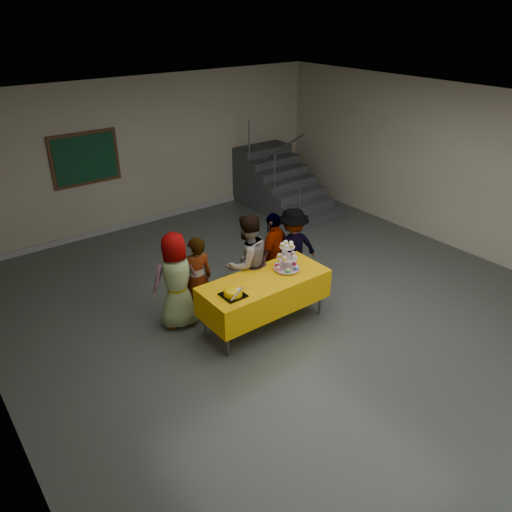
{
  "coord_description": "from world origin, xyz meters",
  "views": [
    {
      "loc": [
        -4.31,
        -4.33,
        4.25
      ],
      "look_at": [
        -0.54,
        0.66,
        1.05
      ],
      "focal_mm": 35.0,
      "sensor_mm": 36.0,
      "label": 1
    }
  ],
  "objects_px": {
    "schoolchild_e": "(292,248)",
    "cupcake_stand": "(287,259)",
    "bake_table": "(264,292)",
    "staircase": "(277,184)",
    "schoolchild_c": "(247,263)",
    "bear_cake": "(233,292)",
    "schoolchild_a": "(176,281)",
    "schoolchild_b": "(197,279)",
    "noticeboard": "(85,159)",
    "schoolchild_d": "(274,253)"
  },
  "relations": [
    {
      "from": "schoolchild_d",
      "to": "bear_cake",
      "type": "bearing_deg",
      "value": 5.63
    },
    {
      "from": "schoolchild_a",
      "to": "staircase",
      "type": "bearing_deg",
      "value": -130.06
    },
    {
      "from": "bear_cake",
      "to": "schoolchild_c",
      "type": "distance_m",
      "value": 0.94
    },
    {
      "from": "schoolchild_a",
      "to": "schoolchild_e",
      "type": "height_order",
      "value": "schoolchild_a"
    },
    {
      "from": "bear_cake",
      "to": "schoolchild_c",
      "type": "bearing_deg",
      "value": 42.16
    },
    {
      "from": "bake_table",
      "to": "noticeboard",
      "type": "distance_m",
      "value": 4.69
    },
    {
      "from": "schoolchild_a",
      "to": "noticeboard",
      "type": "distance_m",
      "value": 3.84
    },
    {
      "from": "cupcake_stand",
      "to": "schoolchild_d",
      "type": "height_order",
      "value": "schoolchild_d"
    },
    {
      "from": "schoolchild_d",
      "to": "schoolchild_e",
      "type": "xyz_separation_m",
      "value": [
        0.37,
        -0.03,
        -0.01
      ]
    },
    {
      "from": "schoolchild_a",
      "to": "schoolchild_c",
      "type": "distance_m",
      "value": 1.09
    },
    {
      "from": "schoolchild_a",
      "to": "schoolchild_d",
      "type": "height_order",
      "value": "schoolchild_a"
    },
    {
      "from": "bake_table",
      "to": "bear_cake",
      "type": "height_order",
      "value": "bear_cake"
    },
    {
      "from": "schoolchild_d",
      "to": "schoolchild_e",
      "type": "relative_size",
      "value": 1.01
    },
    {
      "from": "schoolchild_b",
      "to": "schoolchild_e",
      "type": "bearing_deg",
      "value": -175.95
    },
    {
      "from": "schoolchild_a",
      "to": "schoolchild_b",
      "type": "height_order",
      "value": "schoolchild_a"
    },
    {
      "from": "schoolchild_d",
      "to": "noticeboard",
      "type": "height_order",
      "value": "noticeboard"
    },
    {
      "from": "bake_table",
      "to": "schoolchild_c",
      "type": "xyz_separation_m",
      "value": [
        0.08,
        0.53,
        0.21
      ]
    },
    {
      "from": "staircase",
      "to": "schoolchild_a",
      "type": "bearing_deg",
      "value": -145.48
    },
    {
      "from": "cupcake_stand",
      "to": "schoolchild_a",
      "type": "distance_m",
      "value": 1.61
    },
    {
      "from": "noticeboard",
      "to": "schoolchild_b",
      "type": "bearing_deg",
      "value": -88.19
    },
    {
      "from": "cupcake_stand",
      "to": "schoolchild_c",
      "type": "distance_m",
      "value": 0.64
    },
    {
      "from": "schoolchild_a",
      "to": "bear_cake",
      "type": "bearing_deg",
      "value": 128.36
    },
    {
      "from": "schoolchild_a",
      "to": "schoolchild_d",
      "type": "bearing_deg",
      "value": -168.3
    },
    {
      "from": "schoolchild_c",
      "to": "noticeboard",
      "type": "height_order",
      "value": "noticeboard"
    },
    {
      "from": "cupcake_stand",
      "to": "schoolchild_d",
      "type": "relative_size",
      "value": 0.32
    },
    {
      "from": "cupcake_stand",
      "to": "schoolchild_d",
      "type": "distance_m",
      "value": 0.75
    },
    {
      "from": "schoolchild_b",
      "to": "noticeboard",
      "type": "distance_m",
      "value": 3.89
    },
    {
      "from": "schoolchild_c",
      "to": "noticeboard",
      "type": "relative_size",
      "value": 1.18
    },
    {
      "from": "staircase",
      "to": "noticeboard",
      "type": "height_order",
      "value": "noticeboard"
    },
    {
      "from": "schoolchild_c",
      "to": "staircase",
      "type": "bearing_deg",
      "value": -137.34
    },
    {
      "from": "schoolchild_e",
      "to": "staircase",
      "type": "xyz_separation_m",
      "value": [
        2.17,
        3.04,
        -0.19
      ]
    },
    {
      "from": "bear_cake",
      "to": "schoolchild_b",
      "type": "height_order",
      "value": "schoolchild_b"
    },
    {
      "from": "schoolchild_c",
      "to": "staircase",
      "type": "distance_m",
      "value": 4.46
    },
    {
      "from": "schoolchild_e",
      "to": "cupcake_stand",
      "type": "bearing_deg",
      "value": 54.78
    },
    {
      "from": "schoolchild_a",
      "to": "schoolchild_e",
      "type": "bearing_deg",
      "value": -168.48
    },
    {
      "from": "bear_cake",
      "to": "schoolchild_e",
      "type": "bearing_deg",
      "value": 23.68
    },
    {
      "from": "schoolchild_c",
      "to": "schoolchild_e",
      "type": "bearing_deg",
      "value": -176.11
    },
    {
      "from": "bake_table",
      "to": "cupcake_stand",
      "type": "bearing_deg",
      "value": 2.42
    },
    {
      "from": "schoolchild_e",
      "to": "schoolchild_a",
      "type": "bearing_deg",
      "value": 7.43
    },
    {
      "from": "schoolchild_b",
      "to": "schoolchild_e",
      "type": "distance_m",
      "value": 1.74
    },
    {
      "from": "bear_cake",
      "to": "schoolchild_d",
      "type": "relative_size",
      "value": 0.26
    },
    {
      "from": "cupcake_stand",
      "to": "schoolchild_e",
      "type": "xyz_separation_m",
      "value": [
        0.65,
        0.61,
        -0.27
      ]
    },
    {
      "from": "cupcake_stand",
      "to": "bear_cake",
      "type": "bearing_deg",
      "value": -173.25
    },
    {
      "from": "schoolchild_b",
      "to": "schoolchild_a",
      "type": "bearing_deg",
      "value": -0.2
    },
    {
      "from": "bake_table",
      "to": "staircase",
      "type": "distance_m",
      "value": 4.9
    },
    {
      "from": "bear_cake",
      "to": "schoolchild_d",
      "type": "bearing_deg",
      "value": 30.28
    },
    {
      "from": "schoolchild_e",
      "to": "staircase",
      "type": "height_order",
      "value": "staircase"
    },
    {
      "from": "staircase",
      "to": "noticeboard",
      "type": "distance_m",
      "value": 4.26
    },
    {
      "from": "schoolchild_d",
      "to": "schoolchild_c",
      "type": "bearing_deg",
      "value": -12.17
    },
    {
      "from": "schoolchild_e",
      "to": "noticeboard",
      "type": "distance_m",
      "value": 4.4
    }
  ]
}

